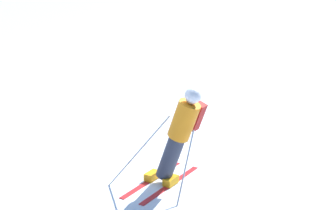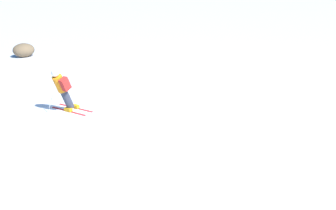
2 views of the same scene
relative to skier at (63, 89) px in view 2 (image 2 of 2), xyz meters
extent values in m
plane|color=white|center=(-1.00, -0.14, -0.91)|extent=(300.00, 300.00, 0.00)
cube|color=red|center=(-0.48, -0.19, -0.90)|extent=(0.61, 1.56, 0.01)
cube|color=red|center=(-0.14, -0.08, -0.90)|extent=(0.61, 1.56, 0.01)
cube|color=orange|center=(-0.48, -0.19, -0.84)|extent=(0.22, 0.31, 0.12)
cube|color=orange|center=(-0.14, -0.08, -0.84)|extent=(0.22, 0.31, 0.12)
cylinder|color=#2D3342|center=(-0.14, -0.08, -0.43)|extent=(0.56, 0.41, 0.80)
cylinder|color=orange|center=(0.08, 0.00, 0.20)|extent=(0.61, 0.49, 0.67)
sphere|color=tan|center=(0.21, 0.04, 0.58)|extent=(0.33, 0.29, 0.27)
sphere|color=silver|center=(0.22, 0.05, 0.61)|extent=(0.38, 0.34, 0.32)
cube|color=#AD231E|center=(0.01, 0.25, 0.23)|extent=(0.45, 0.30, 0.51)
cylinder|color=#B7B7BC|center=(-0.42, -0.49, -0.33)|extent=(0.65, 0.77, 1.18)
cylinder|color=#B7B7BC|center=(0.38, -0.22, -0.41)|extent=(0.21, 0.49, 1.02)
ellipsoid|color=brown|center=(-2.05, -9.81, -0.51)|extent=(1.24, 1.06, 0.81)
camera|label=1|loc=(5.13, -4.34, 2.32)|focal=50.00mm
camera|label=2|loc=(4.42, 10.40, 3.62)|focal=35.00mm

